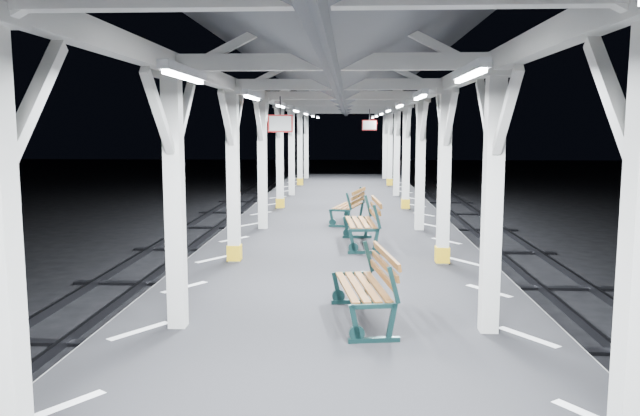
{
  "coord_description": "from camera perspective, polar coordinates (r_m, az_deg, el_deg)",
  "views": [
    {
      "loc": [
        0.23,
        -9.78,
        3.59
      ],
      "look_at": [
        -0.29,
        0.92,
        2.2
      ],
      "focal_mm": 35.0,
      "sensor_mm": 36.0,
      "label": 1
    }
  ],
  "objects": [
    {
      "name": "hazard_stripes_right",
      "position": [
        10.36,
        15.18,
        -7.33
      ],
      "size": [
        1.0,
        48.0,
        0.01
      ],
      "primitive_type": "cube",
      "color": "silver",
      "rests_on": "platform"
    },
    {
      "name": "platform",
      "position": [
        10.26,
        1.37,
        -10.14
      ],
      "size": [
        6.0,
        50.0,
        1.0
      ],
      "primitive_type": "cube",
      "color": "black",
      "rests_on": "ground"
    },
    {
      "name": "track_left",
      "position": [
        11.63,
        -24.59,
        -10.87
      ],
      "size": [
        2.2,
        60.0,
        0.16
      ],
      "color": "#2D2D33",
      "rests_on": "ground"
    },
    {
      "name": "hazard_stripes_left",
      "position": [
        10.46,
        -12.27,
        -7.09
      ],
      "size": [
        1.0,
        48.0,
        0.01
      ],
      "primitive_type": "cube",
      "color": "silver",
      "rests_on": "platform"
    },
    {
      "name": "bench_near",
      "position": [
        8.41,
        4.59,
        -6.97
      ],
      "size": [
        0.9,
        1.83,
        0.95
      ],
      "rotation": [
        0.0,
        0.0,
        0.15
      ],
      "color": "#112C2C",
      "rests_on": "platform"
    },
    {
      "name": "bench_far",
      "position": [
        16.97,
        2.87,
        0.28
      ],
      "size": [
        1.0,
        1.81,
        0.93
      ],
      "rotation": [
        0.0,
        0.0,
        -0.23
      ],
      "color": "#112C2C",
      "rests_on": "platform"
    },
    {
      "name": "ground",
      "position": [
        10.42,
        1.36,
        -12.76
      ],
      "size": [
        120.0,
        120.0,
        0.0
      ],
      "primitive_type": "plane",
      "color": "black",
      "rests_on": "ground"
    },
    {
      "name": "canopy",
      "position": [
        9.81,
        1.44,
        13.06
      ],
      "size": [
        5.4,
        49.0,
        4.65
      ],
      "color": "beige",
      "rests_on": "platform"
    },
    {
      "name": "bench_mid",
      "position": [
        13.71,
        4.2,
        -1.18
      ],
      "size": [
        0.85,
        1.95,
        1.03
      ],
      "rotation": [
        0.0,
        0.0,
        0.07
      ],
      "color": "#112C2C",
      "rests_on": "platform"
    }
  ]
}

